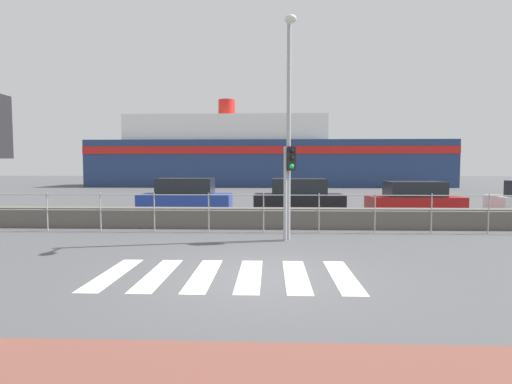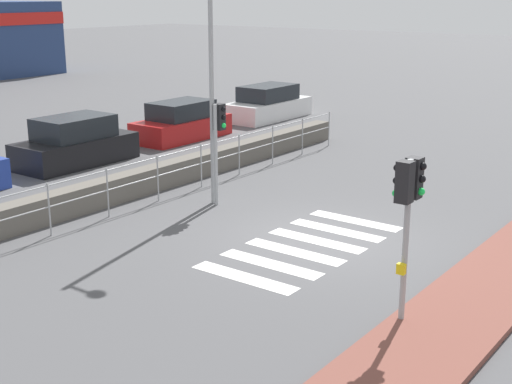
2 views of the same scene
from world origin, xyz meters
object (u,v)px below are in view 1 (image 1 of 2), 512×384
at_px(streetlamp, 289,106).
at_px(parked_car_red, 414,200).
at_px(ferry_boat, 260,157).
at_px(parked_car_blue, 186,198).
at_px(traffic_light_far, 289,172).
at_px(parked_car_black, 299,199).

relative_size(streetlamp, parked_car_red, 1.54).
height_order(streetlamp, ferry_boat, ferry_boat).
xyz_separation_m(parked_car_blue, parked_car_red, (10.23, 0.00, -0.06)).
relative_size(traffic_light_far, ferry_boat, 0.07).
bearing_deg(parked_car_black, traffic_light_far, -96.28).
distance_m(ferry_boat, parked_car_red, 26.51).
distance_m(traffic_light_far, ferry_boat, 32.04).
bearing_deg(parked_car_blue, traffic_light_far, -56.80).
height_order(traffic_light_far, parked_car_blue, traffic_light_far).
height_order(traffic_light_far, ferry_boat, ferry_boat).
relative_size(ferry_boat, parked_car_red, 9.40).
height_order(parked_car_blue, parked_car_black, parked_car_blue).
bearing_deg(traffic_light_far, streetlamp, 114.88).
height_order(streetlamp, parked_car_black, streetlamp).
bearing_deg(parked_car_blue, streetlamp, -56.77).
xyz_separation_m(streetlamp, parked_car_black, (0.75, 6.66, -3.13)).
bearing_deg(parked_car_red, ferry_boat, 106.54).
height_order(traffic_light_far, streetlamp, streetlamp).
xyz_separation_m(ferry_boat, parked_car_black, (2.39, -25.30, -2.49)).
bearing_deg(streetlamp, parked_car_blue, 123.23).
xyz_separation_m(traffic_light_far, parked_car_blue, (-4.37, 6.68, -1.29)).
bearing_deg(ferry_boat, traffic_light_far, -87.04).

